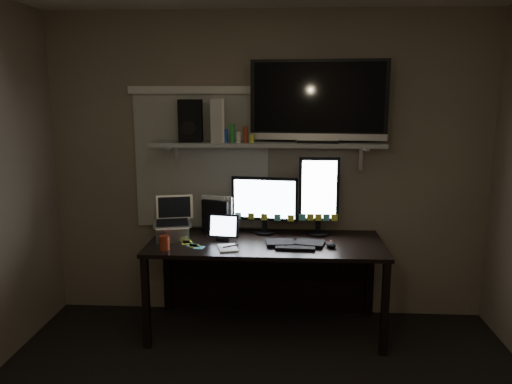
# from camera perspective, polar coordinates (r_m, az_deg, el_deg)

# --- Properties ---
(back_wall) EXTENTS (3.60, 0.00, 3.60)m
(back_wall) POSITION_cam_1_polar(r_m,az_deg,el_deg) (4.11, 1.38, 2.78)
(back_wall) COLOR #706150
(back_wall) RESTS_ON floor
(window_blinds) EXTENTS (1.10, 0.02, 1.10)m
(window_blinds) POSITION_cam_1_polar(r_m,az_deg,el_deg) (4.15, -6.25, 3.48)
(window_blinds) COLOR #BBB7A7
(window_blinds) RESTS_ON back_wall
(desk) EXTENTS (1.80, 0.75, 0.73)m
(desk) POSITION_cam_1_polar(r_m,az_deg,el_deg) (4.03, 1.20, -7.60)
(desk) COLOR black
(desk) RESTS_ON floor
(wall_shelf) EXTENTS (1.80, 0.35, 0.03)m
(wall_shelf) POSITION_cam_1_polar(r_m,az_deg,el_deg) (3.91, 1.30, 5.53)
(wall_shelf) COLOR #9FA09B
(wall_shelf) RESTS_ON back_wall
(monitor_landscape) EXTENTS (0.54, 0.13, 0.48)m
(monitor_landscape) POSITION_cam_1_polar(r_m,az_deg,el_deg) (4.02, 1.00, -1.49)
(monitor_landscape) COLOR black
(monitor_landscape) RESTS_ON desk
(monitor_portrait) EXTENTS (0.32, 0.06, 0.64)m
(monitor_portrait) POSITION_cam_1_polar(r_m,az_deg,el_deg) (4.00, 7.18, -0.43)
(monitor_portrait) COLOR black
(monitor_portrait) RESTS_ON desk
(keyboard) EXTENTS (0.45, 0.20, 0.03)m
(keyboard) POSITION_cam_1_polar(r_m,az_deg,el_deg) (3.78, 4.48, -5.87)
(keyboard) COLOR black
(keyboard) RESTS_ON desk
(mouse) EXTENTS (0.09, 0.12, 0.04)m
(mouse) POSITION_cam_1_polar(r_m,az_deg,el_deg) (3.76, 8.56, -5.98)
(mouse) COLOR black
(mouse) RESTS_ON desk
(notepad) EXTENTS (0.18, 0.22, 0.01)m
(notepad) POSITION_cam_1_polar(r_m,az_deg,el_deg) (3.69, -3.26, -6.40)
(notepad) COLOR silver
(notepad) RESTS_ON desk
(tablet) EXTENTS (0.25, 0.13, 0.21)m
(tablet) POSITION_cam_1_polar(r_m,az_deg,el_deg) (3.87, -3.73, -4.05)
(tablet) COLOR black
(tablet) RESTS_ON desk
(file_sorter) EXTENTS (0.25, 0.17, 0.29)m
(file_sorter) POSITION_cam_1_polar(r_m,az_deg,el_deg) (4.12, -4.49, -2.56)
(file_sorter) COLOR black
(file_sorter) RESTS_ON desk
(laptop) EXTENTS (0.33, 0.29, 0.32)m
(laptop) POSITION_cam_1_polar(r_m,az_deg,el_deg) (3.93, -9.57, -3.11)
(laptop) COLOR silver
(laptop) RESTS_ON desk
(cup) EXTENTS (0.09, 0.09, 0.11)m
(cup) POSITION_cam_1_polar(r_m,az_deg,el_deg) (3.70, -10.41, -5.73)
(cup) COLOR maroon
(cup) RESTS_ON desk
(sticky_notes) EXTENTS (0.37, 0.32, 0.00)m
(sticky_notes) POSITION_cam_1_polar(r_m,az_deg,el_deg) (3.82, -7.43, -5.91)
(sticky_notes) COLOR #DBE13D
(sticky_notes) RESTS_ON desk
(tv) EXTENTS (1.05, 0.28, 0.63)m
(tv) POSITION_cam_1_polar(r_m,az_deg,el_deg) (3.89, 7.17, 10.25)
(tv) COLOR black
(tv) RESTS_ON wall_shelf
(game_console) EXTENTS (0.12, 0.29, 0.33)m
(game_console) POSITION_cam_1_polar(r_m,az_deg,el_deg) (3.94, -4.30, 8.17)
(game_console) COLOR beige
(game_console) RESTS_ON wall_shelf
(speaker) EXTENTS (0.20, 0.24, 0.33)m
(speaker) POSITION_cam_1_polar(r_m,az_deg,el_deg) (3.97, -7.47, 8.10)
(speaker) COLOR black
(speaker) RESTS_ON wall_shelf
(bottles) EXTENTS (0.24, 0.08, 0.15)m
(bottles) POSITION_cam_1_polar(r_m,az_deg,el_deg) (3.85, -2.37, 6.77)
(bottles) COLOR #A50F0C
(bottles) RESTS_ON wall_shelf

